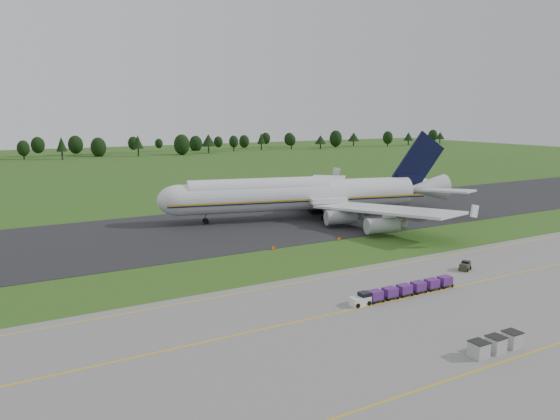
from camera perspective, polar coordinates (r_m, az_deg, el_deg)
ground at (r=85.52m, az=0.61°, el=-5.45°), size 600.00×600.00×0.00m
apron at (r=60.27m, az=17.54°, el=-12.80°), size 300.00×52.00×0.06m
taxiway at (r=109.89m, az=-6.77°, el=-1.95°), size 300.00×40.00×0.08m
apron_markings at (r=64.82m, az=12.93°, el=-10.88°), size 300.00×30.20×0.01m
tree_line at (r=293.27m, az=-20.97°, el=6.26°), size 524.38×21.87×11.72m
aircraft at (r=119.15m, az=2.58°, el=1.67°), size 67.23×63.40×18.81m
baggage_train at (r=71.57m, az=12.68°, el=-8.17°), size 16.34×1.48×1.43m
utility_cart at (r=85.28m, az=18.77°, el=-5.64°), size 2.26×1.88×1.07m
uld_row at (r=58.50m, az=21.62°, el=-12.90°), size 6.41×1.61×1.59m
edge_markers at (r=96.06m, az=2.88°, el=-3.53°), size 14.09×0.30×0.60m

